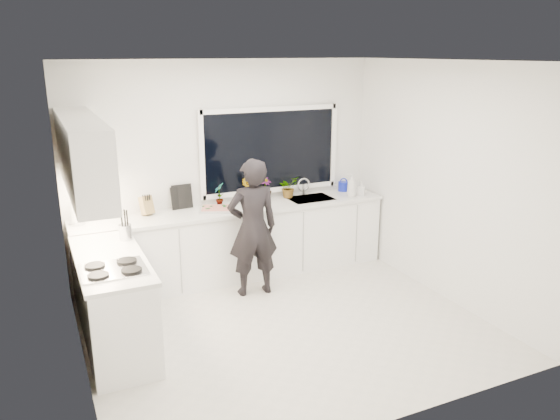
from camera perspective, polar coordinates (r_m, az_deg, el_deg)
name	(u,v)px	position (r m, az deg, el deg)	size (l,w,h in m)	color
floor	(285,326)	(5.90, 0.56, -12.04)	(4.00, 3.50, 0.02)	beige
wall_back	(226,169)	(6.97, -5.63, 4.31)	(4.00, 0.02, 2.70)	white
wall_left	(70,229)	(4.91, -21.14, -1.88)	(0.02, 3.50, 2.70)	white
wall_right	(445,183)	(6.48, 16.89, 2.76)	(0.02, 3.50, 2.70)	white
ceiling	(286,60)	(5.19, 0.64, 15.43)	(4.00, 3.50, 0.02)	white
window	(271,150)	(7.12, -1.00, 6.27)	(1.80, 0.02, 1.00)	black
base_cabinets_back	(236,244)	(6.94, -4.58, -3.54)	(3.92, 0.58, 0.88)	white
base_cabinets_left	(114,303)	(5.59, -16.95, -9.33)	(0.58, 1.60, 0.88)	white
countertop_back	(236,209)	(6.79, -4.63, 0.09)	(3.94, 0.62, 0.04)	silver
countertop_left	(110,259)	(5.41, -17.35, -4.92)	(0.62, 1.60, 0.04)	silver
upper_cabinets	(82,155)	(5.49, -19.94, 5.47)	(0.34, 2.10, 0.70)	white
sink	(310,202)	(7.22, 3.18, 0.85)	(0.58, 0.42, 0.14)	silver
faucet	(304,187)	(7.35, 2.47, 2.43)	(0.03, 0.03, 0.22)	silver
stovetop	(113,269)	(5.07, -17.05, -5.91)	(0.56, 0.48, 0.03)	black
person	(253,228)	(6.33, -2.87, -1.86)	(0.60, 0.39, 1.63)	black
pizza_tray	(218,209)	(6.68, -6.52, 0.09)	(0.42, 0.31, 0.03)	silver
pizza	(218,208)	(6.68, -6.53, 0.23)	(0.38, 0.27, 0.01)	#B02A17
watering_can	(343,186)	(7.61, 6.62, 2.48)	(0.14, 0.14, 0.13)	#121FAF
paper_towel_roll	(76,213)	(6.49, -20.52, -0.31)	(0.11, 0.11, 0.26)	white
knife_block	(147,206)	(6.62, -13.77, 0.42)	(0.13, 0.10, 0.22)	#986A46
utensil_crock	(125,232)	(5.82, -15.86, -2.23)	(0.13, 0.13, 0.16)	silver
picture_frame_large	(180,198)	(6.80, -10.46, 1.28)	(0.22, 0.02, 0.28)	black
picture_frame_small	(182,197)	(6.80, -10.19, 1.40)	(0.25, 0.02, 0.30)	black
herb_plants	(265,189)	(7.06, -1.58, 2.21)	(1.18, 0.29, 0.34)	#26662D
soap_bottles	(354,186)	(7.33, 7.75, 2.52)	(0.29, 0.14, 0.32)	#D8BF66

